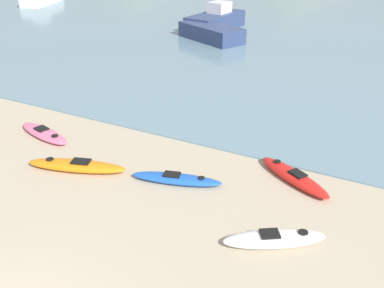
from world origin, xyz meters
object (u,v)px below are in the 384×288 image
(kayak_on_sand_3, at_px, (275,239))
(kayak_on_sand_2, at_px, (177,179))
(kayak_on_sand_1, at_px, (77,166))
(moored_boat_3, at_px, (211,33))
(kayak_on_sand_4, at_px, (44,133))
(kayak_on_sand_5, at_px, (294,177))
(moored_boat_1, at_px, (216,20))

(kayak_on_sand_3, bearing_deg, kayak_on_sand_2, 159.04)
(kayak_on_sand_1, bearing_deg, moored_boat_3, 102.27)
(kayak_on_sand_3, bearing_deg, moored_boat_3, 120.28)
(kayak_on_sand_4, distance_m, kayak_on_sand_5, 9.66)
(kayak_on_sand_1, xyz_separation_m, kayak_on_sand_5, (6.65, 2.73, 0.01))
(kayak_on_sand_4, distance_m, moored_boat_1, 20.68)
(kayak_on_sand_1, distance_m, kayak_on_sand_5, 7.19)
(kayak_on_sand_1, relative_size, kayak_on_sand_2, 1.16)
(kayak_on_sand_2, height_order, kayak_on_sand_5, kayak_on_sand_5)
(kayak_on_sand_2, xyz_separation_m, kayak_on_sand_3, (3.76, -1.44, 0.02))
(kayak_on_sand_3, xyz_separation_m, moored_boat_1, (-12.44, 22.54, 0.60))
(moored_boat_1, bearing_deg, kayak_on_sand_5, -58.15)
(kayak_on_sand_1, relative_size, moored_boat_1, 0.62)
(kayak_on_sand_1, xyz_separation_m, moored_boat_1, (-5.32, 21.99, 0.58))
(kayak_on_sand_4, relative_size, moored_boat_3, 0.55)
(kayak_on_sand_2, bearing_deg, moored_boat_3, 112.71)
(kayak_on_sand_5, bearing_deg, kayak_on_sand_4, -172.42)
(kayak_on_sand_2, xyz_separation_m, kayak_on_sand_5, (3.29, 1.84, 0.04))
(kayak_on_sand_1, distance_m, kayak_on_sand_3, 7.14)
(moored_boat_1, height_order, moored_boat_3, moored_boat_1)
(kayak_on_sand_4, bearing_deg, moored_boat_3, 93.68)
(kayak_on_sand_1, relative_size, moored_boat_3, 0.65)
(kayak_on_sand_1, xyz_separation_m, kayak_on_sand_2, (3.36, 0.89, -0.03))
(kayak_on_sand_4, bearing_deg, kayak_on_sand_2, -5.15)
(moored_boat_1, bearing_deg, kayak_on_sand_2, -67.65)
(kayak_on_sand_2, bearing_deg, kayak_on_sand_1, -165.17)
(moored_boat_1, relative_size, moored_boat_3, 1.06)
(kayak_on_sand_3, relative_size, moored_boat_1, 0.48)
(kayak_on_sand_1, height_order, kayak_on_sand_5, kayak_on_sand_5)
(kayak_on_sand_1, relative_size, kayak_on_sand_4, 1.17)
(kayak_on_sand_3, bearing_deg, kayak_on_sand_5, 98.13)
(kayak_on_sand_1, xyz_separation_m, kayak_on_sand_3, (7.12, -0.55, -0.01))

